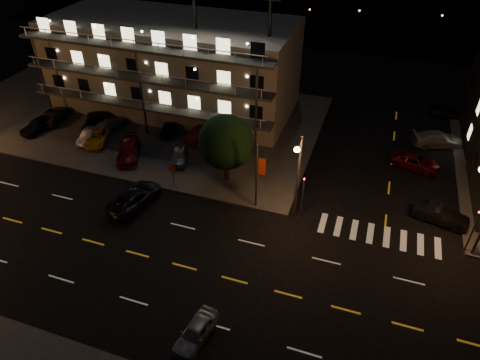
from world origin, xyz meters
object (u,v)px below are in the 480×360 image
(side_car_0, at_px, (441,215))
(tree, at_px, (226,143))
(road_car_west, at_px, (135,197))
(lot_car_2, at_px, (97,137))
(lot_car_4, at_px, (179,155))
(lot_car_7, at_px, (109,125))
(road_car_east, at_px, (196,332))

(side_car_0, bearing_deg, tree, 102.73)
(tree, height_order, road_car_west, tree)
(side_car_0, bearing_deg, lot_car_2, 99.57)
(lot_car_4, xyz_separation_m, side_car_0, (24.65, -1.18, -0.07))
(side_car_0, bearing_deg, lot_car_7, 95.28)
(lot_car_4, distance_m, road_car_east, 20.35)
(lot_car_4, relative_size, road_car_west, 0.70)
(lot_car_7, height_order, road_car_west, road_car_west)
(lot_car_2, distance_m, road_car_west, 11.91)
(lot_car_7, bearing_deg, road_car_west, 142.58)
(lot_car_2, xyz_separation_m, side_car_0, (34.48, -1.57, -0.05))
(tree, distance_m, side_car_0, 19.38)
(lot_car_7, bearing_deg, lot_car_4, 174.00)
(lot_car_7, relative_size, side_car_0, 1.02)
(lot_car_7, xyz_separation_m, road_car_west, (9.29, -10.35, -0.05))
(tree, relative_size, road_car_east, 1.73)
(tree, distance_m, lot_car_4, 6.60)
(lot_car_4, bearing_deg, side_car_0, -21.96)
(tree, relative_size, lot_car_2, 1.47)
(lot_car_2, relative_size, road_car_west, 0.82)
(tree, xyz_separation_m, road_car_west, (-6.33, -5.97, -3.32))
(tree, bearing_deg, side_car_0, 0.55)
(tree, height_order, lot_car_4, tree)
(tree, distance_m, road_car_west, 9.31)
(lot_car_2, height_order, road_car_east, lot_car_2)
(lot_car_7, height_order, road_car_east, lot_car_7)
(lot_car_2, xyz_separation_m, road_car_west, (9.06, -7.73, -0.02))
(tree, height_order, road_car_east, tree)
(lot_car_4, xyz_separation_m, road_car_east, (9.64, -17.92, -0.15))
(side_car_0, distance_m, road_car_east, 22.49)
(side_car_0, xyz_separation_m, road_car_west, (-25.42, -6.16, 0.03))
(side_car_0, height_order, road_car_west, road_car_west)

